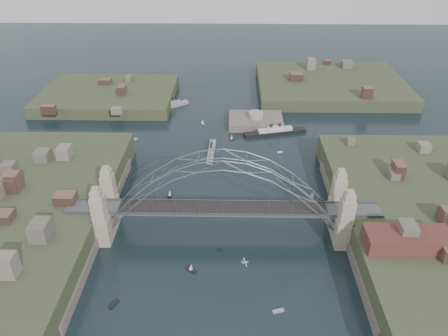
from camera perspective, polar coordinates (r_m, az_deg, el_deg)
ground at (r=122.09m, az=-0.18°, el=-8.40°), size 500.00×500.00×0.00m
bridge at (r=114.67m, az=-0.19°, el=-3.64°), size 84.00×13.80×24.60m
shore_west at (r=134.74m, az=-25.53°, el=-6.63°), size 50.50×90.00×12.00m
shore_east at (r=132.76m, az=25.62°, el=-7.25°), size 50.50×90.00×12.00m
headland_nw at (r=212.26m, az=-14.75°, el=8.70°), size 60.00×45.00×9.00m
headland_ne at (r=223.40m, az=13.64°, el=10.03°), size 70.00×55.00×9.50m
fort_island at (r=182.08m, az=4.13°, el=5.61°), size 22.00×16.00×9.40m
wharf_shed at (r=112.89m, az=22.85°, el=-8.63°), size 20.00×8.00×4.00m
finger_pier at (r=107.90m, az=21.67°, el=-17.29°), size 4.00×22.00×1.40m
naval_cruiser_near at (r=159.55m, az=-1.66°, el=2.25°), size 2.85×17.02×5.09m
naval_cruiser_far at (r=198.64m, az=-6.91°, el=8.09°), size 15.01×12.60×5.83m
ocean_liner at (r=174.14m, az=6.67°, el=4.70°), size 25.04×9.44×6.13m
aeroplane at (r=101.04m, az=2.68°, el=-12.18°), size 1.64×2.93×0.43m
small_boat_a at (r=136.91m, az=-7.09°, el=-3.31°), size 1.17×2.49×2.38m
small_boat_b at (r=147.57m, az=3.33°, el=-0.67°), size 1.66×0.60×0.45m
small_boat_c at (r=110.93m, az=-4.32°, el=-12.90°), size 3.04×2.76×2.38m
small_boat_d at (r=161.16m, az=7.29°, el=2.05°), size 2.03×1.10×0.45m
small_boat_e at (r=171.90m, az=-11.79°, el=3.56°), size 3.35×3.82×0.45m
small_boat_f at (r=168.58m, az=1.00°, el=4.02°), size 1.59×1.53×2.38m
small_boat_g at (r=102.97m, az=7.08°, el=-18.02°), size 2.76×1.57×0.45m
small_boat_h at (r=181.93m, az=-2.83°, el=6.07°), size 1.46×2.16×2.38m
small_boat_i at (r=138.43m, az=11.48°, el=-3.33°), size 1.39×2.55×2.38m
small_boat_j at (r=106.50m, az=-14.18°, el=-16.84°), size 2.07×2.84×0.45m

